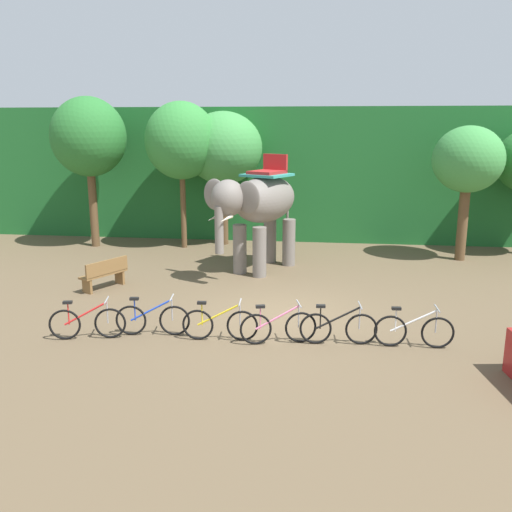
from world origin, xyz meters
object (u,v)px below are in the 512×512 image
at_px(bike_blue, 153,319).
at_px(tree_center_right, 223,149).
at_px(tree_far_left, 181,141).
at_px(bike_pink, 278,327).
at_px(elephant, 259,205).
at_px(bike_white, 414,331).
at_px(bike_black, 338,328).
at_px(bike_red, 87,323).
at_px(bike_yellow, 220,324).
at_px(wooden_bench, 105,273).
at_px(tree_left, 89,138).
at_px(tree_center, 468,161).

bearing_deg(bike_blue, tree_center_right, 90.97).
xyz_separation_m(tree_far_left, bike_pink, (4.54, -9.41, -3.74)).
bearing_deg(bike_pink, elephant, 100.67).
bearing_deg(bike_white, elephant, 124.27).
bearing_deg(bike_pink, bike_black, 5.59).
bearing_deg(bike_red, bike_yellow, 5.54).
bearing_deg(wooden_bench, tree_left, 115.53).
distance_m(tree_left, bike_yellow, 12.05).
distance_m(tree_center, elephant, 7.48).
bearing_deg(bike_yellow, wooden_bench, 139.36).
height_order(tree_center_right, bike_black, tree_center_right).
distance_m(bike_red, wooden_bench, 3.98).
relative_size(bike_blue, wooden_bench, 1.12).
relative_size(bike_blue, bike_yellow, 1.00).
height_order(bike_yellow, bike_pink, same).
bearing_deg(wooden_bench, bike_red, -73.47).
height_order(tree_left, bike_yellow, tree_left).
distance_m(bike_yellow, bike_white, 4.24).
bearing_deg(bike_white, tree_center, 71.32).
bearing_deg(bike_black, bike_blue, 179.85).
bearing_deg(tree_far_left, bike_yellow, -71.03).
bearing_deg(elephant, bike_yellow, -91.41).
height_order(tree_far_left, tree_center, tree_far_left).
xyz_separation_m(tree_center_right, wooden_bench, (-2.34, -6.67, -3.34)).
bearing_deg(bike_pink, bike_red, -176.43).
bearing_deg(tree_center, elephant, -160.50).
relative_size(tree_far_left, tree_center_right, 1.07).
bearing_deg(bike_pink, bike_blue, 177.24).
bearing_deg(tree_far_left, bike_red, -88.49).
height_order(tree_left, bike_blue, tree_left).
height_order(tree_left, bike_white, tree_left).
height_order(tree_left, bike_pink, tree_left).
distance_m(bike_blue, bike_black, 4.21).
bearing_deg(bike_blue, tree_center, 44.28).
distance_m(tree_center, bike_white, 9.46).
bearing_deg(elephant, bike_black, -67.69).
height_order(bike_blue, bike_white, same).
xyz_separation_m(tree_center, bike_black, (-4.48, -8.48, -3.12)).
height_order(tree_center_right, bike_blue, tree_center_right).
bearing_deg(tree_left, bike_pink, -48.58).
distance_m(tree_far_left, bike_red, 10.38).
height_order(bike_red, wooden_bench, bike_red).
relative_size(tree_center_right, wooden_bench, 3.46).
relative_size(bike_yellow, bike_white, 1.00).
distance_m(tree_center, wooden_bench, 12.66).
bearing_deg(tree_left, tree_far_left, 3.46).
distance_m(tree_left, elephant, 7.86).
height_order(tree_left, tree_center_right, tree_left).
bearing_deg(bike_white, bike_yellow, -178.26).
distance_m(bike_pink, wooden_bench, 6.47).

